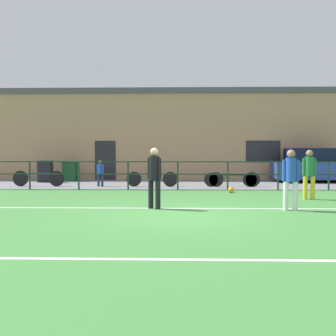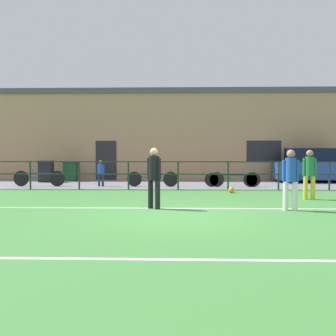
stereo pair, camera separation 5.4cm
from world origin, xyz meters
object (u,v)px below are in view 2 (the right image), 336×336
object	(u,v)px
trash_bin_0	(46,171)
player_goalkeeper	(154,174)
bicycle_parked_0	(235,179)
bicycle_parked_2	(231,179)
soccer_ball_match	(231,190)
bicycle_parked_3	(152,179)
player_striker	(309,171)
player_winger	(291,176)
bicycle_parked_1	(39,178)
trash_bin_1	(71,171)
spectator_child	(101,172)
parked_car_red	(316,166)

from	to	relation	value
trash_bin_0	player_goalkeeper	bearing A→B (deg)	-54.99
bicycle_parked_0	bicycle_parked_2	xyz separation A→B (m)	(-0.18, -0.00, -0.01)
soccer_ball_match	bicycle_parked_3	distance (m)	3.84
player_striker	bicycle_parked_2	xyz separation A→B (m)	(-1.97, 4.11, -0.57)
player_winger	bicycle_parked_1	size ratio (longest dim) A/B	0.70
bicycle_parked_1	player_goalkeeper	bearing A→B (deg)	-48.77
player_striker	player_winger	xyz separation A→B (m)	(-1.27, -2.34, 0.00)
bicycle_parked_1	trash_bin_1	bearing A→B (deg)	78.75
player_striker	player_winger	bearing A→B (deg)	64.07
spectator_child	bicycle_parked_2	size ratio (longest dim) A/B	0.50
soccer_ball_match	player_striker	bearing A→B (deg)	-39.76
player_striker	bicycle_parked_3	world-z (taller)	player_striker
soccer_ball_match	bicycle_parked_1	world-z (taller)	bicycle_parked_1
spectator_child	parked_car_red	distance (m)	10.53
player_winger	trash_bin_0	size ratio (longest dim) A/B	1.49
player_winger	bicycle_parked_2	distance (m)	6.51
player_striker	player_winger	world-z (taller)	player_winger
bicycle_parked_0	trash_bin_1	distance (m)	8.47
player_goalkeeper	bicycle_parked_3	xyz separation A→B (m)	(-0.49, 6.24, -0.58)
spectator_child	trash_bin_0	size ratio (longest dim) A/B	1.07
player_striker	player_winger	distance (m)	2.66
player_striker	bicycle_parked_0	world-z (taller)	player_striker
bicycle_parked_0	bicycle_parked_3	bearing A→B (deg)	180.00
bicycle_parked_1	bicycle_parked_2	xyz separation A→B (m)	(8.36, -0.00, -0.03)
player_goalkeeper	trash_bin_1	world-z (taller)	player_goalkeeper
soccer_ball_match	bicycle_parked_1	distance (m)	8.39
parked_car_red	bicycle_parked_2	size ratio (longest dim) A/B	1.82
spectator_child	bicycle_parked_3	distance (m)	2.27
bicycle_parked_3	bicycle_parked_0	bearing A→B (deg)	-0.00
soccer_ball_match	bicycle_parked_3	size ratio (longest dim) A/B	0.10
player_striker	spectator_child	world-z (taller)	player_striker
bicycle_parked_0	spectator_child	bearing A→B (deg)	179.85
player_goalkeeper	spectator_child	distance (m)	6.83
player_goalkeeper	bicycle_parked_1	size ratio (longest dim) A/B	0.72
bicycle_parked_0	bicycle_parked_3	xyz separation A→B (m)	(-3.56, 0.00, 0.01)
player_winger	bicycle_parked_1	bearing A→B (deg)	153.21
trash_bin_0	parked_car_red	bearing A→B (deg)	1.60
player_goalkeeper	soccer_ball_match	size ratio (longest dim) A/B	7.34
player_winger	bicycle_parked_2	size ratio (longest dim) A/B	0.70
trash_bin_0	bicycle_parked_1	bearing A→B (deg)	-77.89
player_goalkeeper	player_striker	xyz separation A→B (m)	(4.86, 2.13, -0.03)
spectator_child	bicycle_parked_2	xyz separation A→B (m)	(5.64, -0.02, -0.33)
bicycle_parked_2	trash_bin_1	size ratio (longest dim) A/B	2.33
player_goalkeeper	bicycle_parked_3	world-z (taller)	player_goalkeeper
bicycle_parked_1	bicycle_parked_3	distance (m)	4.97
player_goalkeeper	soccer_ball_match	bearing A→B (deg)	92.52
player_striker	trash_bin_0	size ratio (longest dim) A/B	1.49
player_winger	bicycle_parked_2	bearing A→B (deg)	104.84
spectator_child	parked_car_red	xyz separation A→B (m)	(10.20, 2.62, 0.14)
trash_bin_0	trash_bin_1	world-z (taller)	trash_bin_0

